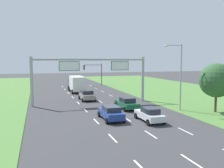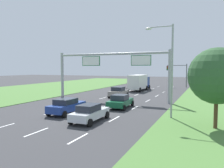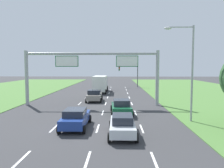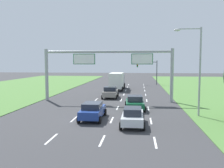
{
  "view_description": "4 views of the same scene",
  "coord_description": "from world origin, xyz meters",
  "px_view_note": "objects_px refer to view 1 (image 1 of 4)",
  "views": [
    {
      "loc": [
        -7.69,
        -25.45,
        6.53
      ],
      "look_at": [
        2.42,
        7.93,
        3.15
      ],
      "focal_mm": 40.0,
      "sensor_mm": 36.0,
      "label": 1
    },
    {
      "loc": [
        12.87,
        -17.87,
        4.58
      ],
      "look_at": [
        1.48,
        8.06,
        2.52
      ],
      "focal_mm": 35.0,
      "sensor_mm": 36.0,
      "label": 2
    },
    {
      "loc": [
        3.31,
        -17.03,
        4.84
      ],
      "look_at": [
        2.61,
        11.33,
        2.69
      ],
      "focal_mm": 35.0,
      "sensor_mm": 36.0,
      "label": 3
    },
    {
      "loc": [
        4.15,
        -22.07,
        5.22
      ],
      "look_at": [
        0.51,
        11.56,
        2.25
      ],
      "focal_mm": 40.0,
      "sensor_mm": 36.0,
      "label": 4
    }
  ],
  "objects_px": {
    "traffic_light_mast": "(94,70)",
    "roadside_tree_near": "(217,80)",
    "car_near_red": "(87,95)",
    "car_mid_lane": "(127,103)",
    "sign_gantry": "(91,71)",
    "box_truck": "(76,83)",
    "car_far_ahead": "(150,114)",
    "car_lead_silver": "(111,113)",
    "street_lamp": "(178,71)"
  },
  "relations": [
    {
      "from": "car_near_red",
      "to": "sign_gantry",
      "type": "xyz_separation_m",
      "value": [
        0.11,
        -3.12,
        4.06
      ]
    },
    {
      "from": "roadside_tree_near",
      "to": "traffic_light_mast",
      "type": "bearing_deg",
      "value": 101.13
    },
    {
      "from": "box_truck",
      "to": "traffic_light_mast",
      "type": "xyz_separation_m",
      "value": [
        6.33,
        11.25,
        2.13
      ]
    },
    {
      "from": "street_lamp",
      "to": "car_lead_silver",
      "type": "bearing_deg",
      "value": -167.28
    },
    {
      "from": "sign_gantry",
      "to": "roadside_tree_near",
      "type": "relative_size",
      "value": 2.82
    },
    {
      "from": "car_near_red",
      "to": "car_mid_lane",
      "type": "height_order",
      "value": "car_near_red"
    },
    {
      "from": "car_near_red",
      "to": "traffic_light_mast",
      "type": "height_order",
      "value": "traffic_light_mast"
    },
    {
      "from": "traffic_light_mast",
      "to": "car_near_red",
      "type": "bearing_deg",
      "value": -105.66
    },
    {
      "from": "car_near_red",
      "to": "car_mid_lane",
      "type": "relative_size",
      "value": 0.91
    },
    {
      "from": "traffic_light_mast",
      "to": "box_truck",
      "type": "bearing_deg",
      "value": -119.36
    },
    {
      "from": "sign_gantry",
      "to": "traffic_light_mast",
      "type": "relative_size",
      "value": 3.08
    },
    {
      "from": "car_near_red",
      "to": "car_far_ahead",
      "type": "relative_size",
      "value": 0.94
    },
    {
      "from": "car_near_red",
      "to": "traffic_light_mast",
      "type": "xyz_separation_m",
      "value": [
        6.33,
        22.58,
        3.04
      ]
    },
    {
      "from": "car_lead_silver",
      "to": "street_lamp",
      "type": "distance_m",
      "value": 10.7
    },
    {
      "from": "car_mid_lane",
      "to": "sign_gantry",
      "type": "distance_m",
      "value": 7.72
    },
    {
      "from": "box_truck",
      "to": "traffic_light_mast",
      "type": "relative_size",
      "value": 1.49
    },
    {
      "from": "roadside_tree_near",
      "to": "car_lead_silver",
      "type": "bearing_deg",
      "value": 179.57
    },
    {
      "from": "box_truck",
      "to": "sign_gantry",
      "type": "height_order",
      "value": "sign_gantry"
    },
    {
      "from": "box_truck",
      "to": "sign_gantry",
      "type": "relative_size",
      "value": 0.48
    },
    {
      "from": "street_lamp",
      "to": "roadside_tree_near",
      "type": "bearing_deg",
      "value": -29.57
    },
    {
      "from": "car_near_red",
      "to": "car_far_ahead",
      "type": "bearing_deg",
      "value": -77.34
    },
    {
      "from": "car_near_red",
      "to": "sign_gantry",
      "type": "relative_size",
      "value": 0.24
    },
    {
      "from": "car_near_red",
      "to": "street_lamp",
      "type": "bearing_deg",
      "value": -51.14
    },
    {
      "from": "box_truck",
      "to": "street_lamp",
      "type": "height_order",
      "value": "street_lamp"
    },
    {
      "from": "box_truck",
      "to": "street_lamp",
      "type": "xyz_separation_m",
      "value": [
        9.51,
        -22.92,
        3.34
      ]
    },
    {
      "from": "car_lead_silver",
      "to": "sign_gantry",
      "type": "distance_m",
      "value": 11.38
    },
    {
      "from": "car_lead_silver",
      "to": "sign_gantry",
      "type": "bearing_deg",
      "value": 89.34
    },
    {
      "from": "box_truck",
      "to": "car_far_ahead",
      "type": "bearing_deg",
      "value": -81.82
    },
    {
      "from": "car_near_red",
      "to": "sign_gantry",
      "type": "bearing_deg",
      "value": -88.56
    },
    {
      "from": "car_far_ahead",
      "to": "car_mid_lane",
      "type": "bearing_deg",
      "value": 89.39
    },
    {
      "from": "car_mid_lane",
      "to": "car_near_red",
      "type": "bearing_deg",
      "value": 110.74
    },
    {
      "from": "traffic_light_mast",
      "to": "sign_gantry",
      "type": "bearing_deg",
      "value": -103.61
    },
    {
      "from": "car_lead_silver",
      "to": "street_lamp",
      "type": "height_order",
      "value": "street_lamp"
    },
    {
      "from": "car_lead_silver",
      "to": "street_lamp",
      "type": "relative_size",
      "value": 0.53
    },
    {
      "from": "car_mid_lane",
      "to": "roadside_tree_near",
      "type": "distance_m",
      "value": 11.58
    },
    {
      "from": "car_near_red",
      "to": "car_lead_silver",
      "type": "relative_size",
      "value": 0.9
    },
    {
      "from": "sign_gantry",
      "to": "roadside_tree_near",
      "type": "bearing_deg",
      "value": -38.69
    },
    {
      "from": "car_far_ahead",
      "to": "roadside_tree_near",
      "type": "height_order",
      "value": "roadside_tree_near"
    },
    {
      "from": "car_mid_lane",
      "to": "roadside_tree_near",
      "type": "height_order",
      "value": "roadside_tree_near"
    },
    {
      "from": "traffic_light_mast",
      "to": "roadside_tree_near",
      "type": "height_order",
      "value": "roadside_tree_near"
    },
    {
      "from": "car_lead_silver",
      "to": "traffic_light_mast",
      "type": "xyz_separation_m",
      "value": [
        6.38,
        36.33,
        3.07
      ]
    },
    {
      "from": "traffic_light_mast",
      "to": "roadside_tree_near",
      "type": "relative_size",
      "value": 0.91
    },
    {
      "from": "car_near_red",
      "to": "street_lamp",
      "type": "distance_m",
      "value": 15.59
    },
    {
      "from": "box_truck",
      "to": "street_lamp",
      "type": "bearing_deg",
      "value": -67.01
    },
    {
      "from": "car_far_ahead",
      "to": "traffic_light_mast",
      "type": "relative_size",
      "value": 0.77
    },
    {
      "from": "sign_gantry",
      "to": "traffic_light_mast",
      "type": "bearing_deg",
      "value": 76.39
    },
    {
      "from": "car_mid_lane",
      "to": "street_lamp",
      "type": "distance_m",
      "value": 7.83
    },
    {
      "from": "box_truck",
      "to": "roadside_tree_near",
      "type": "height_order",
      "value": "roadside_tree_near"
    },
    {
      "from": "box_truck",
      "to": "roadside_tree_near",
      "type": "xyz_separation_m",
      "value": [
        13.5,
        -25.18,
        2.27
      ]
    },
    {
      "from": "car_mid_lane",
      "to": "sign_gantry",
      "type": "xyz_separation_m",
      "value": [
        -3.61,
        5.45,
        4.11
      ]
    }
  ]
}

